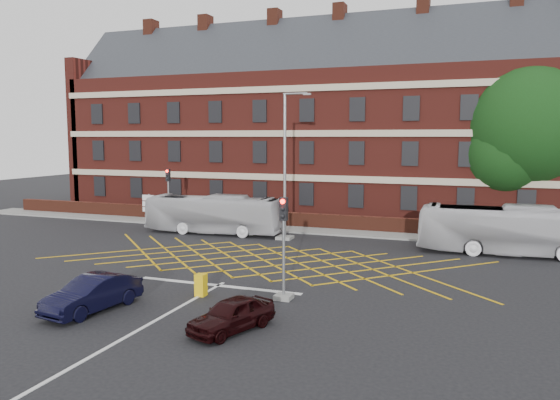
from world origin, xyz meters
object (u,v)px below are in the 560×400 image
(car_maroon, at_px, (232,315))
(direction_signs, at_px, (149,204))
(bus_right, at_px, (510,230))
(deciduous_tree, at_px, (528,134))
(bus_left, at_px, (214,214))
(car_navy, at_px, (93,294))
(traffic_light_near, at_px, (284,258))
(traffic_light_far, at_px, (169,201))
(utility_cabinet, at_px, (201,285))
(street_lamp, at_px, (286,189))

(car_maroon, distance_m, direction_signs, 26.39)
(bus_right, xyz_separation_m, deciduous_tree, (1.34, 9.98, 5.49))
(bus_left, bearing_deg, car_navy, -171.23)
(car_navy, xyz_separation_m, traffic_light_near, (6.43, 4.01, 1.09))
(traffic_light_far, height_order, utility_cabinet, traffic_light_far)
(utility_cabinet, bearing_deg, direction_signs, 129.53)
(utility_cabinet, bearing_deg, traffic_light_near, 12.24)
(traffic_light_near, distance_m, direction_signs, 23.68)
(car_maroon, bearing_deg, deciduous_tree, 88.22)
(traffic_light_near, bearing_deg, direction_signs, 137.19)
(deciduous_tree, height_order, utility_cabinet, deciduous_tree)
(traffic_light_near, xyz_separation_m, utility_cabinet, (-3.47, -0.75, -1.29))
(bus_right, bearing_deg, deciduous_tree, -9.54)
(bus_right, bearing_deg, street_lamp, 87.95)
(traffic_light_far, relative_size, street_lamp, 0.45)
(car_navy, bearing_deg, car_maroon, 7.43)
(bus_right, bearing_deg, direction_signs, 80.67)
(bus_right, relative_size, utility_cabinet, 10.91)
(traffic_light_near, height_order, direction_signs, traffic_light_near)
(car_maroon, bearing_deg, car_navy, -160.57)
(direction_signs, bearing_deg, bus_left, -22.84)
(deciduous_tree, relative_size, utility_cabinet, 12.88)
(street_lamp, distance_m, utility_cabinet, 13.76)
(bus_right, distance_m, car_maroon, 19.32)
(bus_left, xyz_separation_m, traffic_light_near, (9.95, -12.97, 0.41))
(traffic_light_near, bearing_deg, car_navy, -148.08)
(bus_left, height_order, direction_signs, bus_left)
(bus_right, distance_m, traffic_light_near, 15.62)
(street_lamp, relative_size, direction_signs, 4.33)
(bus_right, height_order, utility_cabinet, bus_right)
(bus_left, height_order, car_maroon, bus_left)
(traffic_light_far, xyz_separation_m, street_lamp, (10.65, -2.81, 1.57))
(traffic_light_far, bearing_deg, car_maroon, -53.11)
(car_navy, bearing_deg, bus_right, 55.29)
(bus_left, xyz_separation_m, traffic_light_far, (-5.17, 2.50, 0.41))
(car_navy, distance_m, street_lamp, 17.00)
(bus_left, height_order, street_lamp, street_lamp)
(bus_left, distance_m, deciduous_tree, 23.31)
(bus_right, height_order, car_navy, bus_right)
(bus_left, xyz_separation_m, direction_signs, (-7.42, 3.13, 0.03))
(car_maroon, relative_size, deciduous_tree, 0.28)
(deciduous_tree, bearing_deg, car_maroon, -112.27)
(traffic_light_near, bearing_deg, utility_cabinet, -167.76)
(traffic_light_near, bearing_deg, car_maroon, -95.87)
(car_navy, bearing_deg, street_lamp, 91.78)
(bus_left, distance_m, street_lamp, 5.83)
(bus_right, distance_m, traffic_light_far, 24.48)
(bus_left, distance_m, utility_cabinet, 15.20)
(traffic_light_near, height_order, street_lamp, street_lamp)
(car_navy, xyz_separation_m, deciduous_tree, (16.96, 26.62, 6.24))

